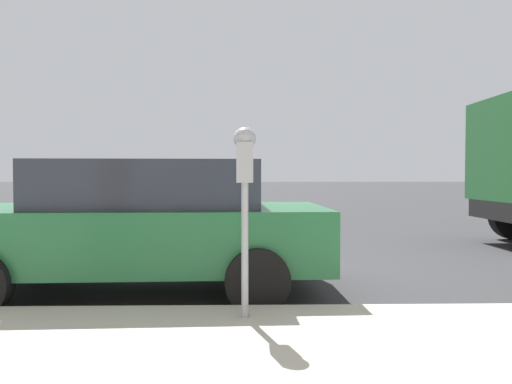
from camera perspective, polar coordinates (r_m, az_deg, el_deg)
ground_plane at (r=6.99m, az=-8.09°, el=-9.20°), size 220.00×220.00×0.00m
parking_meter at (r=4.22m, az=-1.29°, el=2.29°), size 0.21×0.19×1.62m
car_green at (r=5.87m, az=-12.99°, el=-3.50°), size 2.25×4.34×1.51m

